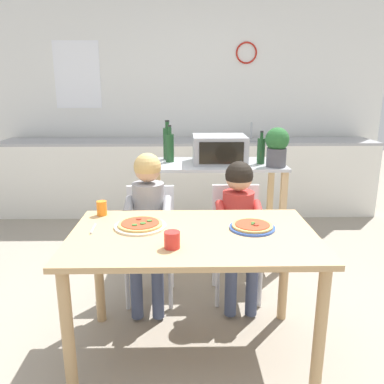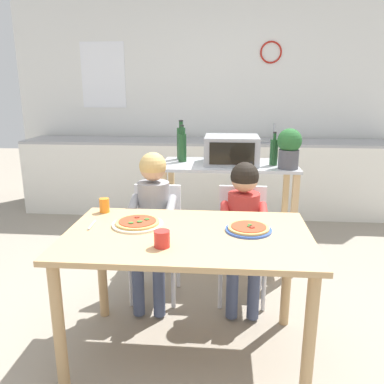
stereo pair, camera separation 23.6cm
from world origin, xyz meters
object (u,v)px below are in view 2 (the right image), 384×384
Objects in this scene: kitchen_island_cart at (228,198)px; bottle_squat_spirits at (182,147)px; dining_chair_right at (242,235)px; drinking_cup_orange at (104,205)px; toaster_oven at (232,150)px; bottle_brown_beer at (274,152)px; potted_herb_plant at (289,147)px; pizza_plate_blue_rimmed at (249,229)px; dining_chair_left at (156,233)px; drinking_cup_red at (162,239)px; pizza_plate_cream at (138,223)px; child_in_grey_shirt at (153,212)px; serving_spoon at (92,225)px; child_in_red_shirt at (244,217)px; dining_table at (187,251)px; bottle_tall_green_wine at (181,142)px.

bottle_squat_spirits is at bearing 171.22° from kitchen_island_cart.
dining_chair_right is 1.01m from drinking_cup_orange.
bottle_squat_spirits reaches higher than drinking_cup_orange.
toaster_oven is at bearing -7.86° from bottle_squat_spirits.
toaster_oven is 1.62× the size of bottle_brown_beer.
pizza_plate_blue_rimmed is (-0.36, -1.03, -0.30)m from potted_herb_plant.
drinking_cup_red reaches higher than dining_chair_left.
child_in_grey_shirt is at bearing 90.01° from pizza_plate_cream.
drinking_cup_orange is 0.68m from drinking_cup_red.
drinking_cup_red is (-0.70, -1.42, -0.21)m from bottle_brown_beer.
dining_chair_left is at bearing 67.19° from serving_spoon.
bottle_brown_beer is at bearing 51.78° from pizza_plate_cream.
dining_chair_right is at bearing 1.70° from dining_chair_left.
dining_chair_right is at bearing 43.64° from pizza_plate_cream.
child_in_grey_shirt is 0.63m from child_in_red_shirt.
bottle_brown_beer is 3.03× the size of drinking_cup_orange.
toaster_oven reaches higher than pizza_plate_cream.
bottle_brown_beer is 0.93× the size of pizza_plate_cream.
toaster_oven is 0.78m from dining_chair_right.
dining_chair_right is at bearing 90.01° from pizza_plate_blue_rimmed.
kitchen_island_cart reaches higher than pizza_plate_blue_rimmed.
toaster_oven is (0.02, 0.00, 0.41)m from kitchen_island_cart.
bottle_squat_spirits reaches higher than kitchen_island_cart.
kitchen_island_cart is at bearing 79.67° from dining_table.
child_in_grey_shirt reaches higher than kitchen_island_cart.
pizza_plate_blue_rimmed is (0.63, -0.04, 0.00)m from pizza_plate_cream.
pizza_plate_blue_rimmed is at bearing -102.58° from bottle_brown_beer.
child_in_grey_shirt reaches higher than drinking_cup_red.
bottle_brown_beer is 0.33× the size of dining_chair_right.
pizza_plate_cream is at bearing -89.99° from child_in_grey_shirt.
bottle_brown_beer reaches higher than toaster_oven.
pizza_plate_cream is (0.00, -0.46, 0.08)m from child_in_grey_shirt.
drinking_cup_red is at bearing -119.64° from child_in_red_shirt.
dining_chair_left is at bearing -157.17° from potted_herb_plant.
toaster_oven is 4.92× the size of drinking_cup_orange.
kitchen_island_cart is at bearing -167.98° from toaster_oven.
bottle_tall_green_wine is 0.95m from potted_herb_plant.
drinking_cup_orange is (-0.80, -0.94, -0.21)m from toaster_oven.
dining_table is 0.33m from pizza_plate_cream.
dining_chair_right is 0.70m from pizza_plate_blue_rimmed.
dining_chair_right is (0.50, -0.62, -0.54)m from bottle_squat_spirits.
toaster_oven is at bearing 158.93° from potted_herb_plant.
bottle_brown_beer is at bearing 77.42° from pizza_plate_blue_rimmed.
bottle_tall_green_wine is 1.34× the size of pizza_plate_blue_rimmed.
bottle_squat_spirits is 0.96m from dining_chair_right.
drinking_cup_red is (-0.11, -0.19, 0.15)m from dining_table.
serving_spoon is (-0.55, 0.07, 0.11)m from dining_table.
potted_herb_plant is 1.23× the size of pizza_plate_blue_rimmed.
toaster_oven reaches higher than serving_spoon.
drinking_cup_red is at bearing -77.86° from dining_chair_left.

